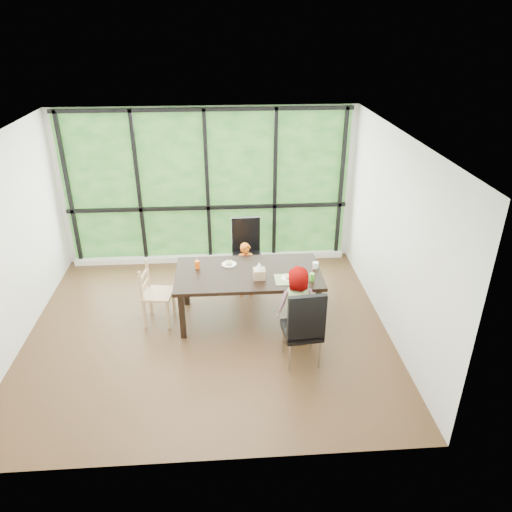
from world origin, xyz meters
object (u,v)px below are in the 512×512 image
object	(u,v)px
child_toddler	(246,270)
chair_window_leather	(247,253)
dining_table	(249,295)
tissue_box	(259,274)
plate_near	(289,278)
orange_cup	(197,265)
chair_end_beech	(158,294)
green_cup	(312,277)
chair_interior_leather	(302,325)
white_mug	(316,265)
child_older	(297,305)
plate_far	(229,264)

from	to	relation	value
child_toddler	chair_window_leather	bearing A→B (deg)	75.96
dining_table	tissue_box	xyz separation A→B (m)	(0.14, -0.19, 0.44)
plate_near	orange_cup	size ratio (longest dim) A/B	1.93
chair_window_leather	chair_end_beech	size ratio (longest dim) A/B	1.20
orange_cup	chair_window_leather	bearing A→B (deg)	48.95
orange_cup	green_cup	xyz separation A→B (m)	(1.56, -0.47, -0.00)
chair_interior_leather	tissue_box	xyz separation A→B (m)	(-0.47, 0.85, 0.28)
white_mug	chair_window_leather	bearing A→B (deg)	133.46
child_older	plate_near	distance (m)	0.43
dining_table	white_mug	xyz separation A→B (m)	(0.96, 0.06, 0.42)
chair_window_leather	child_older	size ratio (longest dim) A/B	0.98
child_older	tissue_box	bearing A→B (deg)	-48.56
dining_table	chair_end_beech	size ratio (longest dim) A/B	2.27
chair_window_leather	chair_end_beech	bearing A→B (deg)	-143.73
child_toddler	orange_cup	world-z (taller)	child_toddler
plate_far	chair_end_beech	bearing A→B (deg)	-166.20
child_older	white_mug	bearing A→B (deg)	-125.97
child_older	orange_cup	world-z (taller)	child_older
plate_near	tissue_box	distance (m)	0.41
chair_window_leather	tissue_box	size ratio (longest dim) A/B	6.72
child_older	chair_interior_leather	bearing A→B (deg)	83.00
plate_far	child_toddler	bearing A→B (deg)	55.87
orange_cup	tissue_box	world-z (taller)	tissue_box
child_toddler	orange_cup	bearing A→B (deg)	-155.97
chair_interior_leather	child_toddler	xyz separation A→B (m)	(-0.61, 1.68, -0.10)
dining_table	orange_cup	world-z (taller)	orange_cup
child_toddler	white_mug	size ratio (longest dim) A/B	9.88
chair_end_beech	plate_near	world-z (taller)	chair_end_beech
green_cup	plate_near	bearing A→B (deg)	166.60
chair_window_leather	orange_cup	bearing A→B (deg)	-132.93
green_cup	orange_cup	bearing A→B (deg)	163.27
dining_table	tissue_box	bearing A→B (deg)	-53.47
chair_window_leather	tissue_box	distance (m)	1.26
chair_window_leather	tissue_box	xyz separation A→B (m)	(0.10, -1.22, 0.28)
dining_table	child_toddler	world-z (taller)	child_toddler
chair_window_leather	orange_cup	size ratio (longest dim) A/B	9.56
chair_end_beech	plate_near	xyz separation A→B (m)	(1.83, -0.22, 0.31)
child_toddler	green_cup	world-z (taller)	child_toddler
child_toddler	plate_far	size ratio (longest dim) A/B	4.16
chair_window_leather	white_mug	distance (m)	1.37
chair_end_beech	plate_far	xyz separation A→B (m)	(1.02, 0.25, 0.31)
dining_table	child_toddler	bearing A→B (deg)	90.00
green_cup	chair_interior_leather	bearing A→B (deg)	-108.07
dining_table	chair_interior_leather	xyz separation A→B (m)	(0.61, -1.04, 0.17)
green_cup	child_older	bearing A→B (deg)	-129.19
dining_table	child_older	xyz separation A→B (m)	(0.60, -0.60, 0.18)
plate_near	white_mug	size ratio (longest dim) A/B	2.42
plate_far	green_cup	distance (m)	1.24
dining_table	plate_far	distance (m)	0.53
chair_window_leather	plate_far	distance (m)	0.87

